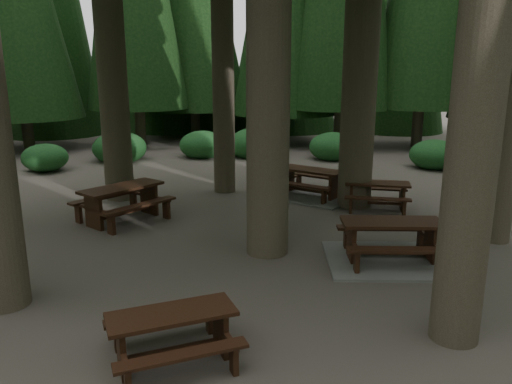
% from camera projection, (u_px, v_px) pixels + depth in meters
% --- Properties ---
extents(ground, '(80.00, 80.00, 0.00)m').
position_uv_depth(ground, '(227.00, 252.00, 10.19)').
color(ground, '#534A44').
rests_on(ground, ground).
extents(picnic_table_a, '(2.78, 2.45, 0.82)m').
position_uv_depth(picnic_table_a, '(391.00, 247.00, 9.64)').
color(picnic_table_a, gray).
rests_on(picnic_table_a, ground).
extents(picnic_table_b, '(2.36, 2.53, 0.87)m').
position_uv_depth(picnic_table_b, '(122.00, 198.00, 12.15)').
color(picnic_table_b, '#331A0F').
rests_on(picnic_table_b, ground).
extents(picnic_table_c, '(2.99, 2.76, 0.82)m').
position_uv_depth(picnic_table_c, '(311.00, 187.00, 14.50)').
color(picnic_table_c, gray).
rests_on(picnic_table_c, ground).
extents(picnic_table_d, '(1.71, 1.40, 0.72)m').
position_uv_depth(picnic_table_d, '(377.00, 191.00, 13.21)').
color(picnic_table_d, '#331A0F').
rests_on(picnic_table_d, ground).
extents(picnic_table_e, '(2.04, 1.96, 0.69)m').
position_uv_depth(picnic_table_e, '(172.00, 329.00, 6.30)').
color(picnic_table_e, '#331A0F').
rests_on(picnic_table_e, ground).
extents(shrub_ring, '(23.86, 24.64, 1.49)m').
position_uv_depth(shrub_ring, '(268.00, 225.00, 10.66)').
color(shrub_ring, '#1B5127').
rests_on(shrub_ring, ground).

